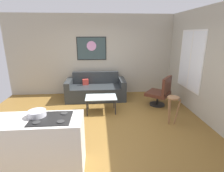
{
  "coord_description": "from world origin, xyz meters",
  "views": [
    {
      "loc": [
        -0.04,
        -3.98,
        2.15
      ],
      "look_at": [
        0.34,
        0.9,
        0.7
      ],
      "focal_mm": 28.52,
      "sensor_mm": 36.0,
      "label": 1
    }
  ],
  "objects_px": {
    "armchair": "(161,92)",
    "coffee_table": "(101,98)",
    "mixing_bowl": "(37,114)",
    "bar_stool": "(173,104)",
    "wall_painting": "(92,48)",
    "couch": "(96,90)"
  },
  "relations": [
    {
      "from": "couch",
      "to": "wall_painting",
      "type": "distance_m",
      "value": 1.46
    },
    {
      "from": "couch",
      "to": "bar_stool",
      "type": "relative_size",
      "value": 2.83
    },
    {
      "from": "armchair",
      "to": "wall_painting",
      "type": "xyz_separation_m",
      "value": [
        -2.1,
        1.37,
        1.21
      ]
    },
    {
      "from": "coffee_table",
      "to": "mixing_bowl",
      "type": "xyz_separation_m",
      "value": [
        -1.01,
        -2.11,
        0.55
      ]
    },
    {
      "from": "couch",
      "to": "armchair",
      "type": "xyz_separation_m",
      "value": [
        1.97,
        -0.81,
        0.14
      ]
    },
    {
      "from": "mixing_bowl",
      "to": "wall_painting",
      "type": "bearing_deg",
      "value": 79.01
    },
    {
      "from": "couch",
      "to": "armchair",
      "type": "distance_m",
      "value": 2.14
    },
    {
      "from": "mixing_bowl",
      "to": "wall_painting",
      "type": "height_order",
      "value": "wall_painting"
    },
    {
      "from": "coffee_table",
      "to": "bar_stool",
      "type": "relative_size",
      "value": 1.23
    },
    {
      "from": "coffee_table",
      "to": "bar_stool",
      "type": "distance_m",
      "value": 1.91
    },
    {
      "from": "couch",
      "to": "wall_painting",
      "type": "xyz_separation_m",
      "value": [
        -0.12,
        0.56,
        1.35
      ]
    },
    {
      "from": "coffee_table",
      "to": "armchair",
      "type": "distance_m",
      "value": 1.84
    },
    {
      "from": "armchair",
      "to": "coffee_table",
      "type": "bearing_deg",
      "value": -170.74
    },
    {
      "from": "couch",
      "to": "coffee_table",
      "type": "bearing_deg",
      "value": -82.01
    },
    {
      "from": "couch",
      "to": "coffee_table",
      "type": "height_order",
      "value": "couch"
    },
    {
      "from": "mixing_bowl",
      "to": "bar_stool",
      "type": "bearing_deg",
      "value": 25.03
    },
    {
      "from": "wall_painting",
      "to": "mixing_bowl",
      "type": "bearing_deg",
      "value": -100.99
    },
    {
      "from": "mixing_bowl",
      "to": "coffee_table",
      "type": "bearing_deg",
      "value": 64.39
    },
    {
      "from": "armchair",
      "to": "wall_painting",
      "type": "relative_size",
      "value": 0.9
    },
    {
      "from": "coffee_table",
      "to": "mixing_bowl",
      "type": "distance_m",
      "value": 2.4
    },
    {
      "from": "bar_stool",
      "to": "wall_painting",
      "type": "bearing_deg",
      "value": 128.47
    },
    {
      "from": "armchair",
      "to": "bar_stool",
      "type": "bearing_deg",
      "value": -95.32
    }
  ]
}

